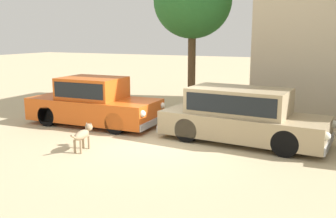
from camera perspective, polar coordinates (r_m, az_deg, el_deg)
name	(u,v)px	position (r m, az deg, el deg)	size (l,w,h in m)	color
ground_plane	(156,142)	(10.43, -1.81, -4.93)	(80.00, 80.00, 0.00)	tan
parked_sedan_nearest	(94,102)	(12.48, -11.11, 1.09)	(4.39, 1.83, 1.54)	#D15619
parked_sedan_second	(241,114)	(10.47, 10.92, -0.76)	(4.63, 2.07, 1.47)	tan
stray_dog_spotted	(83,134)	(9.82, -12.64, -3.72)	(0.33, 1.08, 0.65)	#997F60
acacia_tree_left	(192,1)	(14.47, 3.69, 15.85)	(2.91, 2.62, 5.49)	brown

